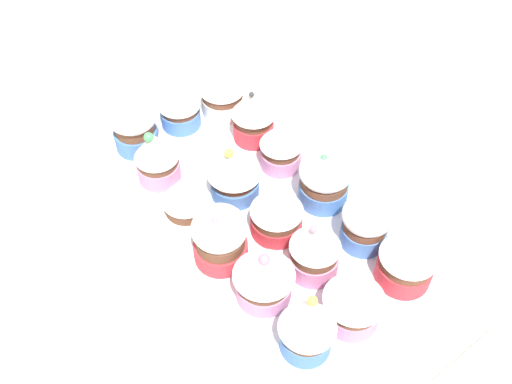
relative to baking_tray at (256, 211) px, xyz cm
name	(u,v)px	position (x,y,z in cm)	size (l,w,h in cm)	color
ground_plane	(256,222)	(0.00, 0.00, -2.10)	(180.00, 180.00, 3.00)	#B2A899
baking_tray	(256,211)	(0.00, 0.00, 0.00)	(47.51, 26.54, 1.20)	silver
cupcake_0	(408,258)	(-17.37, -7.22, 4.29)	(6.28, 6.28, 7.27)	#D1333D
cupcake_1	(366,222)	(-11.10, -7.07, 4.01)	(5.68, 5.68, 6.62)	#477AC6
cupcake_2	(325,179)	(-3.54, -7.46, 4.12)	(6.32, 6.32, 7.15)	#477AC6
cupcake_3	(281,144)	(4.06, -6.84, 4.29)	(5.45, 5.45, 7.20)	pink
cupcake_4	(253,114)	(10.13, -6.97, 4.81)	(5.79, 5.79, 8.27)	#D1333D
cupcake_5	(222,91)	(16.88, -6.60, 4.29)	(6.00, 6.00, 7.21)	white
cupcake_6	(355,298)	(-17.76, 0.76, 4.64)	(6.42, 6.42, 7.73)	pink
cupcake_7	(313,249)	(-10.69, 0.25, 4.56)	(5.61, 5.61, 8.13)	pink
cupcake_8	(280,209)	(-3.99, -0.43, 4.18)	(6.14, 6.14, 7.06)	#D1333D
cupcake_9	(234,171)	(3.50, 0.65, 4.50)	(6.56, 6.56, 7.72)	#477AC6
cupcake_10	(179,104)	(18.10, -0.55, 4.19)	(5.64, 5.64, 6.97)	#477AC6
cupcake_11	(308,325)	(-17.41, 6.53, 4.73)	(5.82, 5.82, 8.15)	#477AC6
cupcake_12	(264,275)	(-10.15, 6.39, 4.36)	(6.60, 6.60, 7.53)	pink
cupcake_13	(220,237)	(-3.38, 7.32, 4.32)	(6.12, 6.12, 7.71)	#D1333D
cupcake_14	(186,200)	(3.09, 7.66, 4.49)	(5.47, 5.47, 7.65)	white
cupcake_15	(157,156)	(11.24, 6.81, 4.37)	(5.53, 5.53, 7.76)	pink
cupcake_16	(134,126)	(17.81, 6.39, 4.24)	(6.17, 6.17, 6.89)	#477AC6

